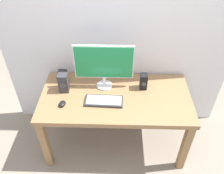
# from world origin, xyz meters

# --- Properties ---
(ground_plane) EXTENTS (6.00, 6.00, 0.00)m
(ground_plane) POSITION_xyz_m (0.00, 0.00, 0.00)
(ground_plane) COLOR gray
(wall_back) EXTENTS (2.48, 0.04, 3.00)m
(wall_back) POSITION_xyz_m (0.00, 0.41, 1.50)
(wall_back) COLOR silver
(wall_back) RESTS_ON ground_plane
(desk) EXTENTS (1.52, 0.75, 0.72)m
(desk) POSITION_xyz_m (0.00, 0.00, 0.63)
(desk) COLOR #936D47
(desk) RESTS_ON ground_plane
(monitor) EXTENTS (0.59, 0.17, 0.48)m
(monitor) POSITION_xyz_m (-0.12, 0.16, 1.00)
(monitor) COLOR silver
(monitor) RESTS_ON desk
(keyboard_primary) EXTENTS (0.37, 0.17, 0.03)m
(keyboard_primary) POSITION_xyz_m (-0.11, -0.09, 0.74)
(keyboard_primary) COLOR #333338
(keyboard_primary) RESTS_ON desk
(mouse) EXTENTS (0.08, 0.10, 0.04)m
(mouse) POSITION_xyz_m (-0.51, -0.14, 0.74)
(mouse) COLOR black
(mouse) RESTS_ON desk
(speaker_right) EXTENTS (0.07, 0.09, 0.17)m
(speaker_right) POSITION_xyz_m (0.28, 0.14, 0.81)
(speaker_right) COLOR black
(speaker_right) RESTS_ON desk
(speaker_left) EXTENTS (0.10, 0.09, 0.20)m
(speaker_left) POSITION_xyz_m (-0.53, 0.07, 0.82)
(speaker_left) COLOR #333338
(speaker_left) RESTS_ON desk
(audio_controller) EXTENTS (0.09, 0.08, 0.13)m
(audio_controller) POSITION_xyz_m (-0.57, 0.24, 0.79)
(audio_controller) COLOR #232328
(audio_controller) RESTS_ON desk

